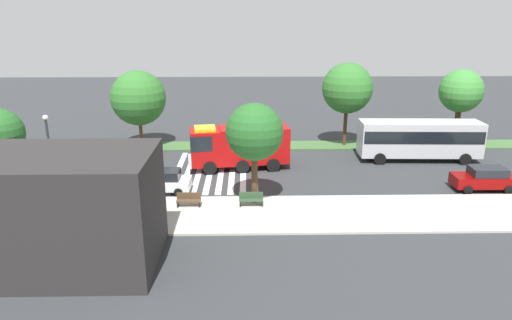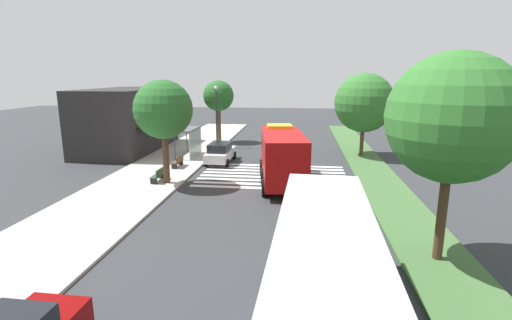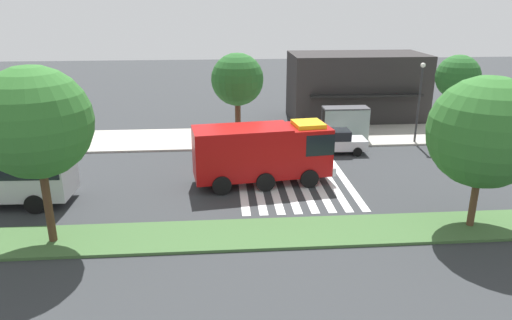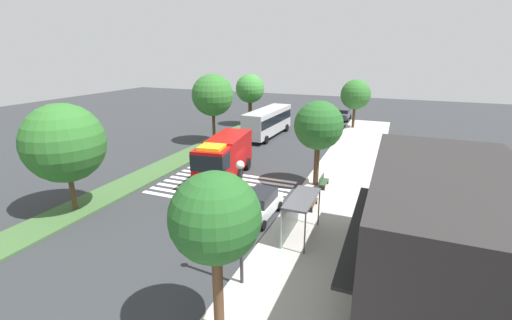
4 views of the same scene
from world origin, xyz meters
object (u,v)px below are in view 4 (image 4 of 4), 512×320
(sidewalk_tree_far_west, at_px, (356,95))
(median_tree_west, at_px, (213,95))
(parked_car_west, at_px, (344,114))
(sidewalk_tree_east, at_px, (215,219))
(fire_truck, at_px, (224,157))
(median_tree_far_west, at_px, (250,89))
(sidewalk_tree_west, at_px, (319,126))
(transit_bus, at_px, (268,120))
(median_tree_center, at_px, (64,143))
(bus_stop_shelter, at_px, (296,208))
(parked_car_mid, at_px, (328,131))
(street_lamp, at_px, (241,214))
(parked_car_east, at_px, (260,205))
(bench_near_shelter, at_px, (311,202))
(bench_west_of_shelter, at_px, (323,181))

(sidewalk_tree_far_west, distance_m, median_tree_west, 20.39)
(median_tree_west, bearing_deg, parked_car_west, 149.46)
(sidewalk_tree_far_west, bearing_deg, sidewalk_tree_east, -0.00)
(fire_truck, height_order, median_tree_far_west, median_tree_far_west)
(sidewalk_tree_west, xyz_separation_m, sidewalk_tree_east, (16.49, 0.00, -0.03))
(sidewalk_tree_far_west, distance_m, sidewalk_tree_west, 23.59)
(fire_truck, distance_m, transit_bus, 16.07)
(transit_bus, xyz_separation_m, median_tree_center, (25.24, -4.73, 2.73))
(bus_stop_shelter, distance_m, median_tree_center, 15.40)
(sidewalk_tree_far_west, bearing_deg, sidewalk_tree_west, -0.00)
(parked_car_mid, distance_m, bus_stop_shelter, 25.40)
(fire_truck, distance_m, street_lamp, 14.22)
(bus_stop_shelter, xyz_separation_m, median_tree_far_west, (-28.30, -14.95, 3.43))
(parked_car_west, distance_m, sidewalk_tree_east, 46.19)
(parked_car_east, relative_size, bench_near_shelter, 2.82)
(bench_near_shelter, relative_size, median_tree_far_west, 0.22)
(transit_bus, xyz_separation_m, bus_stop_shelter, (22.96, 10.22, -0.18))
(parked_car_mid, height_order, median_tree_west, median_tree_west)
(street_lamp, height_order, sidewalk_tree_east, sidewalk_tree_east)
(parked_car_west, bearing_deg, bus_stop_shelter, 4.87)
(sidewalk_tree_west, bearing_deg, parked_car_east, -18.05)
(fire_truck, xyz_separation_m, bench_near_shelter, (3.01, 8.26, -1.43))
(parked_car_west, height_order, parked_car_east, parked_car_west)
(bench_west_of_shelter, height_order, median_tree_center, median_tree_center)
(transit_bus, relative_size, bench_west_of_shelter, 6.54)
(bus_stop_shelter, bearing_deg, parked_car_west, -175.62)
(parked_car_west, height_order, sidewalk_tree_west, sidewalk_tree_west)
(parked_car_east, bearing_deg, bus_stop_shelter, 61.68)
(bench_near_shelter, bearing_deg, fire_truck, -110.05)
(fire_truck, xyz_separation_m, sidewalk_tree_far_west, (-24.96, 7.59, 2.72))
(street_lamp, distance_m, sidewalk_tree_far_west, 37.13)
(parked_car_east, bearing_deg, median_tree_far_west, -154.54)
(median_tree_far_west, height_order, median_tree_center, median_tree_far_west)
(fire_truck, height_order, bench_near_shelter, fire_truck)
(bench_near_shelter, bearing_deg, bench_west_of_shelter, 180.00)
(street_lamp, height_order, median_tree_center, median_tree_center)
(parked_car_east, height_order, median_tree_far_west, median_tree_far_west)
(sidewalk_tree_east, bearing_deg, median_tree_west, -150.81)
(bus_stop_shelter, height_order, bench_west_of_shelter, bus_stop_shelter)
(transit_bus, bearing_deg, parked_car_east, -159.03)
(parked_car_mid, bearing_deg, parked_car_west, -178.95)
(parked_car_west, distance_m, parked_car_east, 36.21)
(bus_stop_shelter, distance_m, sidewalk_tree_east, 8.69)
(bus_stop_shelter, distance_m, sidewalk_tree_west, 8.97)
(fire_truck, distance_m, parked_car_mid, 19.02)
(sidewalk_tree_west, distance_m, median_tree_far_west, 24.49)
(fire_truck, distance_m, parked_car_east, 7.70)
(parked_car_east, height_order, sidewalk_tree_east, sidewalk_tree_east)
(parked_car_mid, relative_size, sidewalk_tree_west, 0.66)
(parked_car_west, bearing_deg, median_tree_west, -30.05)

